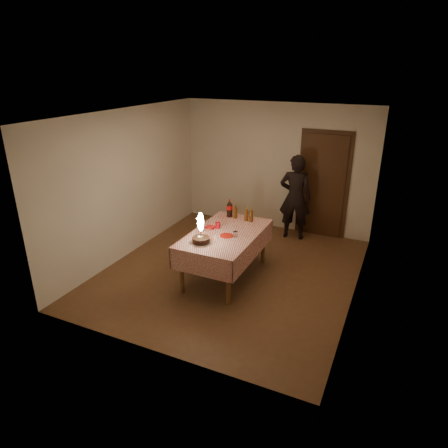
{
  "coord_description": "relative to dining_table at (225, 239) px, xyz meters",
  "views": [
    {
      "loc": [
        2.41,
        -5.49,
        3.28
      ],
      "look_at": [
        -0.02,
        -0.24,
        0.95
      ],
      "focal_mm": 32.0,
      "sensor_mm": 36.0,
      "label": 1
    }
  ],
  "objects": [
    {
      "name": "amber_bottle_right",
      "position": [
        0.2,
        0.62,
        0.22
      ],
      "size": [
        0.06,
        0.06,
        0.25
      ],
      "color": "#582E0F",
      "rests_on": "dining_table"
    },
    {
      "name": "amber_bottle_left",
      "position": [
        -0.11,
        0.66,
        0.22
      ],
      "size": [
        0.06,
        0.06,
        0.25
      ],
      "color": "#582E0F",
      "rests_on": "dining_table"
    },
    {
      "name": "red_plate",
      "position": [
        0.08,
        -0.11,
        0.11
      ],
      "size": [
        0.22,
        0.22,
        0.01
      ],
      "primitive_type": "cylinder",
      "color": "#B4170C",
      "rests_on": "dining_table"
    },
    {
      "name": "dining_table",
      "position": [
        0.0,
        0.0,
        0.0
      ],
      "size": [
        1.02,
        1.72,
        0.78
      ],
      "color": "brown",
      "rests_on": "ground"
    },
    {
      "name": "clear_cup",
      "position": [
        0.21,
        -0.09,
        0.15
      ],
      "size": [
        0.07,
        0.07,
        0.09
      ],
      "primitive_type": "cylinder",
      "color": "silver",
      "rests_on": "dining_table"
    },
    {
      "name": "red_cup",
      "position": [
        -0.19,
        0.12,
        0.15
      ],
      "size": [
        0.08,
        0.08,
        0.1
      ],
      "primitive_type": "cylinder",
      "color": "red",
      "rests_on": "dining_table"
    },
    {
      "name": "photographer",
      "position": [
        0.57,
        2.04,
        0.17
      ],
      "size": [
        0.66,
        0.49,
        1.7
      ],
      "color": "black",
      "rests_on": "ground"
    },
    {
      "name": "room_shell",
      "position": [
        0.05,
        0.27,
        0.97
      ],
      "size": [
        4.04,
        4.54,
        2.62
      ],
      "color": "beige",
      "rests_on": "ground"
    },
    {
      "name": "cola_bottle",
      "position": [
        -0.23,
        0.68,
        0.26
      ],
      "size": [
        0.1,
        0.1,
        0.32
      ],
      "color": "black",
      "rests_on": "dining_table"
    },
    {
      "name": "ground",
      "position": [
        0.02,
        0.19,
        -0.68
      ],
      "size": [
        4.0,
        4.5,
        0.01
      ],
      "primitive_type": "cube",
      "color": "brown",
      "rests_on": "ground"
    },
    {
      "name": "napkin_stack",
      "position": [
        -0.31,
        0.08,
        0.11
      ],
      "size": [
        0.15,
        0.15,
        0.02
      ],
      "primitive_type": "cube",
      "color": "#B61614",
      "rests_on": "dining_table"
    },
    {
      "name": "amber_bottle_mid",
      "position": [
        0.11,
        0.62,
        0.22
      ],
      "size": [
        0.06,
        0.06,
        0.25
      ],
      "color": "#582E0F",
      "rests_on": "dining_table"
    },
    {
      "name": "birthday_cake",
      "position": [
        -0.17,
        -0.5,
        0.23
      ],
      "size": [
        0.33,
        0.33,
        0.48
      ],
      "color": "white",
      "rests_on": "dining_table"
    }
  ]
}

